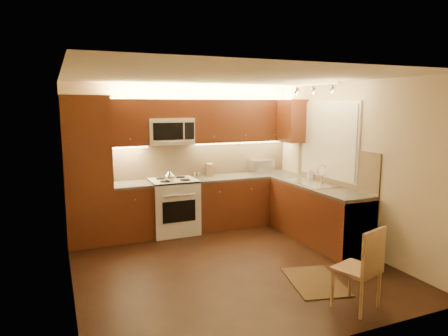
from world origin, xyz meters
name	(u,v)px	position (x,y,z in m)	size (l,w,h in m)	color
floor	(230,265)	(0.00, 0.00, 0.00)	(4.00, 4.00, 0.01)	black
ceiling	(230,77)	(0.00, 0.00, 2.50)	(4.00, 4.00, 0.01)	beige
wall_back	(184,157)	(0.00, 2.00, 1.25)	(4.00, 0.01, 2.50)	beige
wall_front	(323,211)	(0.00, -2.00, 1.25)	(4.00, 0.01, 2.50)	beige
wall_left	(67,187)	(-2.00, 0.00, 1.25)	(0.01, 4.00, 2.50)	beige
wall_right	(351,166)	(2.00, 0.00, 1.25)	(0.01, 4.00, 2.50)	beige
pantry	(87,171)	(-1.65, 1.70, 1.15)	(0.70, 0.60, 2.30)	#471F0F
base_cab_back_left	(132,212)	(-0.99, 1.70, 0.43)	(0.62, 0.60, 0.86)	#471F0F
counter_back_left	(131,185)	(-0.99, 1.70, 0.88)	(0.62, 0.60, 0.04)	#3A3734
base_cab_back_right	(244,200)	(1.04, 1.70, 0.43)	(1.92, 0.60, 0.86)	#471F0F
counter_back_right	(244,176)	(1.04, 1.70, 0.88)	(1.92, 0.60, 0.04)	#3A3734
base_cab_right	(317,214)	(1.70, 0.40, 0.43)	(0.60, 2.00, 0.86)	#471F0F
counter_right	(318,187)	(1.70, 0.40, 0.88)	(0.60, 2.00, 0.04)	#3A3734
dishwasher	(346,226)	(1.70, -0.30, 0.43)	(0.58, 0.60, 0.84)	silver
backsplash_back	(203,159)	(0.35, 1.99, 1.20)	(3.30, 0.02, 0.60)	tan
backsplash_right	(334,165)	(1.99, 0.40, 1.20)	(0.02, 2.00, 0.60)	tan
upper_cab_back_left	(128,123)	(-0.99, 1.82, 1.88)	(0.62, 0.35, 0.75)	#471F0F
upper_cab_back_right	(242,121)	(1.04, 1.82, 1.88)	(1.92, 0.35, 0.75)	#471F0F
upper_cab_bridge	(169,109)	(-0.30, 1.82, 2.09)	(0.76, 0.35, 0.31)	#471F0F
upper_cab_right_corner	(292,121)	(1.82, 1.40, 1.88)	(0.35, 0.50, 0.75)	#471F0F
stove	(174,206)	(-0.30, 1.68, 0.46)	(0.76, 0.65, 0.92)	silver
microwave	(170,131)	(-0.30, 1.81, 1.72)	(0.76, 0.38, 0.44)	silver
window_frame	(329,140)	(1.99, 0.55, 1.60)	(0.03, 1.44, 1.24)	silver
window_blinds	(328,140)	(1.97, 0.55, 1.60)	(0.02, 1.36, 1.16)	silver
sink	(313,179)	(1.70, 0.55, 0.98)	(0.52, 0.86, 0.15)	silver
faucet	(322,174)	(1.88, 0.55, 1.05)	(0.20, 0.04, 0.30)	silver
track_light_bar	(313,84)	(1.55, 0.40, 2.46)	(0.04, 1.20, 0.03)	silver
kettle	(169,176)	(-0.40, 1.51, 1.02)	(0.17, 0.17, 0.20)	silver
toaster_oven	(261,166)	(1.44, 1.81, 1.03)	(0.42, 0.31, 0.25)	silver
knife_block	(210,170)	(0.43, 1.86, 1.01)	(0.10, 0.16, 0.22)	#997245
spice_jar_a	(195,175)	(0.14, 1.83, 0.95)	(0.04, 0.04, 0.10)	silver
spice_jar_b	(194,174)	(0.14, 1.90, 0.95)	(0.04, 0.04, 0.10)	brown
spice_jar_c	(199,174)	(0.21, 1.82, 0.95)	(0.05, 0.05, 0.10)	silver
spice_jar_d	(210,173)	(0.44, 1.90, 0.95)	(0.04, 0.04, 0.10)	#AE7634
soap_bottle	(310,173)	(1.94, 0.96, 1.00)	(0.09, 0.09, 0.20)	silver
rug	(315,282)	(0.75, -0.90, 0.01)	(0.60, 0.90, 0.01)	black
dining_chair	(357,267)	(0.77, -1.59, 0.45)	(0.40, 0.40, 0.91)	#997245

